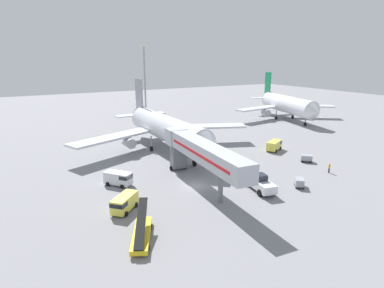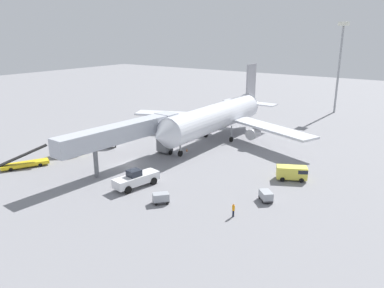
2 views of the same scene
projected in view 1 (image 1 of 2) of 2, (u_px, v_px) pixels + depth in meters
name	position (u px, v px, depth m)	size (l,w,h in m)	color
ground_plane	(195.00, 186.00, 52.04)	(300.00, 300.00, 0.00)	gray
airplane_at_gate	(165.00, 128.00, 71.03)	(41.78, 38.91, 14.60)	silver
jet_bridge	(199.00, 151.00, 50.71)	(4.94, 24.10, 7.49)	#B2B7C1
pushback_tug	(259.00, 183.00, 50.14)	(3.53, 7.27, 2.69)	white
belt_loader_truck	(142.00, 233.00, 36.66)	(4.89, 7.52, 3.44)	yellow
service_van_outer_left	(274.00, 145.00, 71.55)	(4.88, 3.78, 2.11)	#E5DB4C
service_van_mid_center	(119.00, 178.00, 51.97)	(4.20, 4.62, 2.18)	silver
service_van_mid_left	(124.00, 203.00, 43.27)	(4.59, 4.50, 2.13)	#E5DB4C
baggage_cart_near_left	(299.00, 182.00, 51.43)	(2.30, 2.39, 1.39)	#38383D
baggage_cart_mid_right	(307.00, 158.00, 63.79)	(2.42, 2.44, 1.36)	#38383D
ground_crew_worker_foreground	(329.00, 168.00, 57.72)	(0.47, 0.47, 1.74)	#1E2333
safety_cone_alpha	(183.00, 161.00, 63.69)	(0.32, 0.32, 0.49)	black
airplane_background	(286.00, 104.00, 106.17)	(34.55, 33.74, 14.60)	silver
apron_light_mast	(144.00, 66.00, 110.01)	(2.40, 2.40, 24.16)	#93969B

